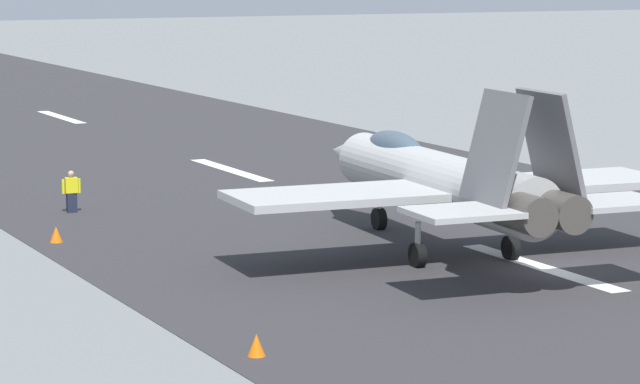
{
  "coord_description": "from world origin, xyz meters",
  "views": [
    {
      "loc": [
        -37.77,
        26.12,
        9.21
      ],
      "look_at": [
        4.01,
        5.67,
        2.2
      ],
      "focal_mm": 86.27,
      "sensor_mm": 36.0,
      "label": 1
    }
  ],
  "objects_px": {
    "fighter_jet": "(440,179)",
    "marker_cone_near": "(256,345)",
    "crew_person": "(71,192)",
    "marker_cone_mid": "(56,235)"
  },
  "relations": [
    {
      "from": "marker_cone_near",
      "to": "marker_cone_mid",
      "type": "xyz_separation_m",
      "value": [
        16.41,
        0.0,
        0.0
      ]
    },
    {
      "from": "fighter_jet",
      "to": "crew_person",
      "type": "bearing_deg",
      "value": 32.27
    },
    {
      "from": "crew_person",
      "to": "marker_cone_near",
      "type": "bearing_deg",
      "value": 174.14
    },
    {
      "from": "crew_person",
      "to": "marker_cone_mid",
      "type": "bearing_deg",
      "value": 158.24
    },
    {
      "from": "marker_cone_mid",
      "to": "marker_cone_near",
      "type": "bearing_deg",
      "value": 180.0
    },
    {
      "from": "fighter_jet",
      "to": "crew_person",
      "type": "height_order",
      "value": "fighter_jet"
    },
    {
      "from": "marker_cone_mid",
      "to": "fighter_jet",
      "type": "bearing_deg",
      "value": -124.7
    },
    {
      "from": "fighter_jet",
      "to": "marker_cone_near",
      "type": "bearing_deg",
      "value": 131.52
    },
    {
      "from": "crew_person",
      "to": "marker_cone_mid",
      "type": "height_order",
      "value": "crew_person"
    },
    {
      "from": "crew_person",
      "to": "marker_cone_near",
      "type": "xyz_separation_m",
      "value": [
        -22.09,
        2.27,
        -0.51
      ]
    }
  ]
}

